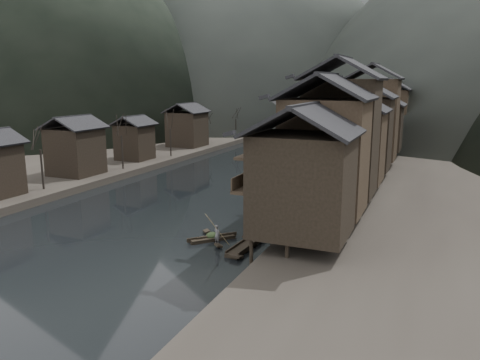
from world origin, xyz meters
The scene contains 12 objects.
water centered at (0.00, 0.00, 0.00)m, with size 300.00×300.00×0.00m, color black.
left_bank centered at (-35.00, 40.00, 0.60)m, with size 40.00×200.00×1.20m, color #2D2823.
stilt_houses centered at (17.28, 19.26, 9.03)m, with size 9.00×67.60×16.62m.
left_houses centered at (-20.50, 20.12, 5.66)m, with size 8.10×53.20×8.73m.
bare_trees centered at (-17.00, 20.39, 6.25)m, with size 3.59×74.41×7.19m.
moored_sampans centered at (11.84, 18.38, 0.20)m, with size 2.93×55.89×0.47m.
midriver_boats centered at (6.01, 44.09, 0.20)m, with size 4.83×20.33×0.44m.
stone_bridge centered at (0.00, 72.00, 5.11)m, with size 40.00×6.00×9.00m.
hero_sampan centered at (8.45, -5.33, 0.20)m, with size 3.58×3.90×0.43m.
cargo_heap centered at (8.32, -5.17, 0.73)m, with size 1.00×1.30×0.60m, color black.
boatman centered at (9.50, -6.51, 1.28)m, with size 0.62×0.41×1.70m, color #5F5F62.
bamboo_pole centered at (9.70, -6.51, 3.90)m, with size 0.06×0.06×4.28m, color #8C7A51.
Camera 1 is at (26.21, -40.96, 13.95)m, focal length 35.00 mm.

